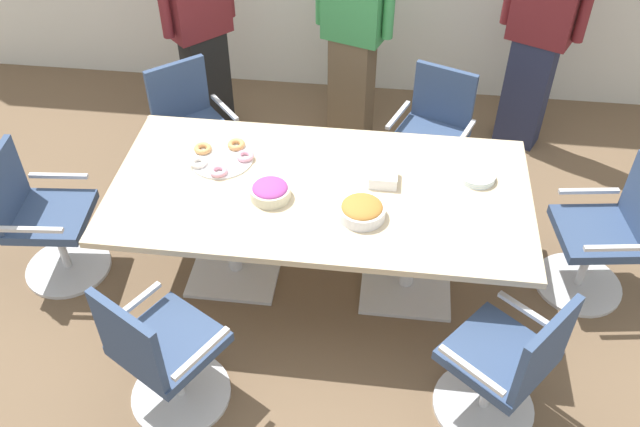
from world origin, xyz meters
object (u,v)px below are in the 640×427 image
object	(u,v)px
office_chair_1	(603,240)
office_chair_3	(193,135)
plate_stack	(477,176)
person_standing_0	(200,24)
conference_table	(320,204)
donut_platter	(221,158)
snack_bowl_pretzels	(362,210)
snack_bowl_candy_mix	(270,191)
office_chair_0	(505,368)
office_chair_4	(44,223)
person_standing_2	(541,29)
office_chair_5	(163,357)
napkin_pile	(383,177)
office_chair_2	(431,141)
person_standing_1	(353,28)

from	to	relation	value
office_chair_1	office_chair_3	size ratio (longest dim) A/B	1.00
plate_stack	person_standing_0	bearing A→B (deg)	145.03
conference_table	donut_platter	distance (m)	0.66
snack_bowl_pretzels	office_chair_3	bearing A→B (deg)	139.40
office_chair_3	snack_bowl_candy_mix	world-z (taller)	office_chair_3
office_chair_0	office_chair_4	world-z (taller)	same
person_standing_2	donut_platter	distance (m)	2.52
office_chair_5	napkin_pile	xyz separation A→B (m)	(1.03, 1.11, 0.38)
donut_platter	napkin_pile	distance (m)	0.98
donut_platter	napkin_pile	bearing A→B (deg)	-5.16
office_chair_5	snack_bowl_pretzels	xyz separation A→B (m)	(0.93, 0.80, 0.39)
conference_table	plate_stack	bearing A→B (deg)	11.81
office_chair_0	office_chair_2	world-z (taller)	same
snack_bowl_candy_mix	plate_stack	distance (m)	1.20
office_chair_1	office_chair_4	bearing A→B (deg)	86.20
office_chair_2	napkin_pile	distance (m)	1.04
person_standing_1	office_chair_3	bearing A→B (deg)	54.03
office_chair_0	office_chair_2	xyz separation A→B (m)	(-0.36, 1.89, 0.00)
donut_platter	office_chair_0	bearing A→B (deg)	-32.62
conference_table	donut_platter	bearing A→B (deg)	163.46
office_chair_1	office_chair_2	xyz separation A→B (m)	(-1.02, 0.88, 0.00)
office_chair_1	person_standing_0	distance (m)	3.17
office_chair_0	donut_platter	size ratio (longest dim) A/B	2.36
conference_table	person_standing_1	bearing A→B (deg)	88.36
conference_table	office_chair_0	xyz separation A→B (m)	(1.03, -0.87, -0.22)
conference_table	person_standing_2	xyz separation A→B (m)	(1.39, 1.70, 0.34)
office_chair_1	snack_bowl_candy_mix	bearing A→B (deg)	89.06
office_chair_4	office_chair_0	bearing A→B (deg)	69.57
person_standing_2	napkin_pile	bearing A→B (deg)	82.39
person_standing_2	donut_platter	bearing A→B (deg)	62.20
person_standing_1	office_chair_2	bearing A→B (deg)	153.64
office_chair_3	snack_bowl_candy_mix	distance (m)	1.31
office_chair_3	office_chair_5	bearing A→B (deg)	59.65
office_chair_3	person_standing_1	world-z (taller)	person_standing_1
office_chair_4	snack_bowl_candy_mix	size ratio (longest dim) A/B	4.00
office_chair_0	office_chair_4	bearing A→B (deg)	113.57
office_chair_0	office_chair_1	size ratio (longest dim) A/B	1.00
snack_bowl_pretzels	napkin_pile	distance (m)	0.33
office_chair_0	office_chair_5	size ratio (longest dim) A/B	1.00
office_chair_2	person_standing_1	xyz separation A→B (m)	(-0.62, 0.62, 0.52)
conference_table	person_standing_2	world-z (taller)	person_standing_2
office_chair_1	donut_platter	bearing A→B (deg)	80.48
donut_platter	plate_stack	distance (m)	1.52
conference_table	office_chair_2	size ratio (longest dim) A/B	2.64
office_chair_1	person_standing_0	xyz separation A→B (m)	(-2.78, 1.44, 0.51)
office_chair_5	snack_bowl_candy_mix	xyz separation A→B (m)	(0.41, 0.89, 0.39)
office_chair_3	office_chair_4	bearing A→B (deg)	15.78
conference_table	office_chair_5	bearing A→B (deg)	-123.70
snack_bowl_candy_mix	office_chair_4	bearing A→B (deg)	-179.49
office_chair_4	person_standing_1	xyz separation A→B (m)	(1.74, 1.77, 0.52)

